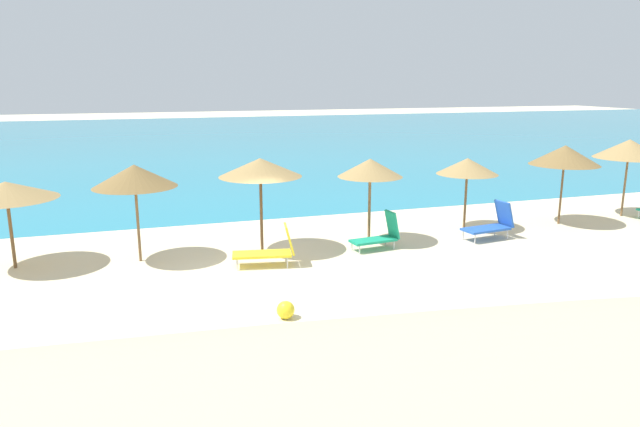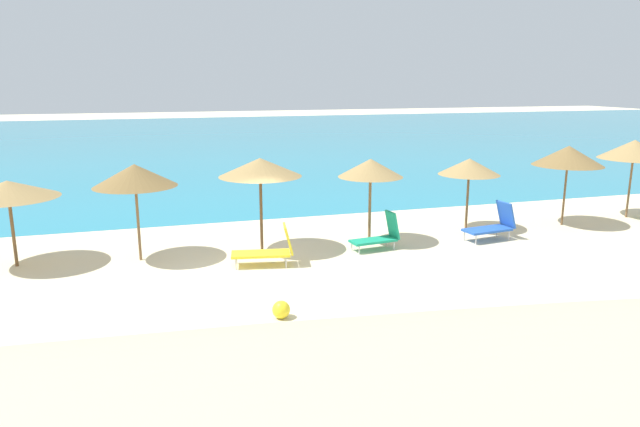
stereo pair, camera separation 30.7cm
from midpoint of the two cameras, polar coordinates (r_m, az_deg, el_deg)
ground_plane at (r=15.01m, az=-6.69°, el=-6.42°), size 160.00×160.00×0.00m
sea_water at (r=50.02m, az=-13.92°, el=7.00°), size 160.00×59.13×0.01m
beach_umbrella_2 at (r=17.39m, az=-27.99°, el=2.10°), size 2.60×2.60×2.38m
beach_umbrella_3 at (r=16.61m, az=-17.30°, el=3.60°), size 2.29×2.29×2.74m
beach_umbrella_4 at (r=16.76m, az=-5.40°, el=4.54°), size 2.41×2.41×2.79m
beach_umbrella_5 at (r=17.66m, az=5.51°, el=4.47°), size 1.99×1.99×2.65m
beach_umbrella_6 at (r=19.93m, az=14.94°, el=4.48°), size 2.04×2.04×2.43m
beach_umbrella_7 at (r=21.67m, az=23.66°, el=5.24°), size 2.37×2.37×2.78m
beach_umbrella_8 at (r=23.96m, az=28.91°, el=5.55°), size 2.45×2.45×2.87m
lounge_chair_0 at (r=19.19m, az=17.14°, el=-1.07°), size 1.72×0.89×1.20m
lounge_chair_1 at (r=15.83m, az=-4.51°, el=-3.56°), size 1.76×0.92×1.15m
lounge_chair_2 at (r=17.43m, az=6.41°, el=-2.15°), size 1.53×0.74×1.13m
beach_ball at (r=12.53m, az=-3.14°, el=-9.45°), size 0.39×0.39×0.39m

